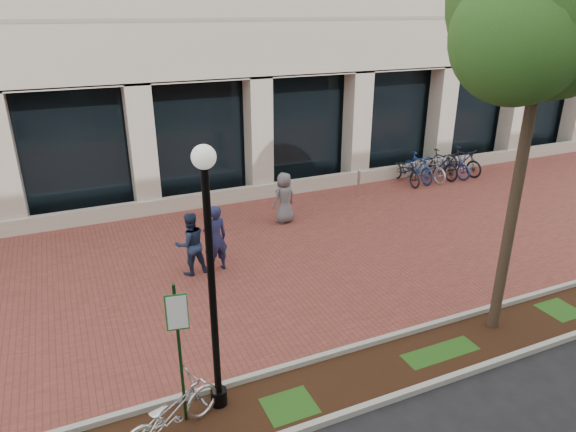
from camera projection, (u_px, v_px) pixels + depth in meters
name	position (u px, v px, depth m)	size (l,w,h in m)	color
ground	(256.00, 260.00, 13.88)	(120.00, 120.00, 0.00)	black
brick_plaza	(256.00, 260.00, 13.88)	(40.00, 9.00, 0.01)	brown
planting_strip	(358.00, 378.00, 9.44)	(40.00, 1.50, 0.01)	black
curb_plaza_side	(338.00, 352.00, 10.06)	(40.00, 0.12, 0.12)	#A1A298
curb_street_side	(381.00, 402.00, 8.79)	(40.00, 0.12, 0.12)	#A1A298
parking_sign	(179.00, 339.00, 7.87)	(0.34, 0.07, 2.56)	#133617
lamppost	(211.00, 272.00, 7.86)	(0.36, 0.36, 4.57)	black
street_tree	(549.00, 12.00, 8.69)	(4.10, 3.42, 8.20)	#4B382A
locked_bicycle	(171.00, 413.00, 7.99)	(0.63, 1.82, 0.96)	silver
pedestrian_left	(215.00, 239.00, 13.02)	(0.65, 0.43, 1.79)	#1C2047
pedestrian_mid	(190.00, 244.00, 12.88)	(0.81, 0.63, 1.66)	#1E2C4B
pedestrian_right	(284.00, 198.00, 16.05)	(0.79, 0.52, 1.63)	slate
bollard	(358.00, 183.00, 18.35)	(0.12, 0.12, 1.03)	silver
bike_rack_cluster	(435.00, 166.00, 20.29)	(3.59, 2.00, 1.12)	black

